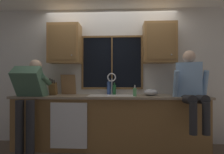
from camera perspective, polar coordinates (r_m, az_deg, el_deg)
back_wall at (r=3.87m, az=-0.36°, el=0.41°), size 5.69×0.12×2.55m
window_glass at (r=3.81m, az=-0.00°, el=4.19°), size 1.10×0.02×0.95m
window_frame_top at (r=3.87m, az=-0.01°, el=11.49°), size 1.17×0.02×0.04m
window_frame_bottom at (r=3.79m, az=-0.01°, el=-3.24°), size 1.17×0.02×0.04m
window_frame_left at (r=3.87m, az=-8.46°, el=4.12°), size 0.03×0.02×0.95m
window_frame_right at (r=3.81m, az=8.56°, el=4.19°), size 0.03×0.02×0.95m
window_mullion_center at (r=3.80m, az=-0.01°, el=4.20°), size 0.02×0.02×0.95m
lower_cabinet_run at (r=3.60m, az=-0.70°, el=-12.92°), size 3.29×0.58×0.88m
countertop at (r=3.51m, az=-0.72°, el=-5.64°), size 3.35×0.62×0.04m
dishwasher_front at (r=3.39m, az=-12.28°, el=-13.38°), size 0.60×0.02×0.74m
upper_cabinet_left at (r=3.84m, az=-13.36°, el=9.21°), size 0.57×0.36×0.72m
upper_cabinet_right at (r=3.74m, az=13.42°, el=9.44°), size 0.57×0.36×0.72m
sink at (r=3.53m, az=-0.26°, el=-6.89°), size 0.80×0.46×0.21m
faucet at (r=3.68m, az=0.02°, el=-1.14°), size 0.18×0.09×0.40m
person_standing at (r=3.54m, az=-22.53°, el=-4.62°), size 0.53×0.69×1.55m
person_sitting_on_counter at (r=3.41m, az=21.76°, el=-2.34°), size 0.54×0.66×1.26m
knife_block at (r=3.76m, az=-16.48°, el=-3.31°), size 0.12×0.18×0.32m
cutting_board at (r=3.85m, az=-12.37°, el=-2.12°), size 0.28×0.10×0.37m
mixing_bowl at (r=3.56m, az=10.99°, el=-4.35°), size 0.25×0.25×0.12m
soap_dispenser at (r=3.38m, az=6.54°, el=-4.24°), size 0.06×0.07×0.19m
bottle_green_glass at (r=3.72m, az=-0.91°, el=-3.05°), size 0.07×0.07×0.31m
bottle_tall_clear at (r=3.69m, az=0.68°, el=-3.58°), size 0.06×0.06×0.23m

